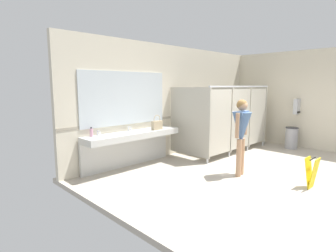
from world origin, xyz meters
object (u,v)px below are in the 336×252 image
object	(u,v)px
handbag	(157,125)
soap_dispenser	(91,132)
trash_bin	(291,138)
person_standing	(241,128)
wet_floor_sign	(312,173)
paper_towel_dispenser_upper	(297,106)

from	to	relation	value
handbag	soap_dispenser	world-z (taller)	handbag
trash_bin	person_standing	bearing A→B (deg)	-175.96
trash_bin	wet_floor_sign	bearing A→B (deg)	-152.95
handbag	wet_floor_sign	bearing A→B (deg)	-73.25
soap_dispenser	paper_towel_dispenser_upper	bearing A→B (deg)	-18.24
wet_floor_sign	handbag	bearing A→B (deg)	106.75
paper_towel_dispenser_upper	trash_bin	xyz separation A→B (m)	(-0.31, 0.00, -0.95)
handbag	wet_floor_sign	xyz separation A→B (m)	(0.97, -3.23, -0.67)
trash_bin	person_standing	size ratio (longest dim) A/B	0.40
trash_bin	wet_floor_sign	distance (m)	3.46
trash_bin	handbag	bearing A→B (deg)	157.72
handbag	soap_dispenser	distance (m)	1.62
person_standing	soap_dispenser	xyz separation A→B (m)	(-2.27, 2.20, -0.09)
paper_towel_dispenser_upper	soap_dispenser	distance (m)	6.27
person_standing	wet_floor_sign	xyz separation A→B (m)	(0.30, -1.33, -0.73)
wet_floor_sign	soap_dispenser	bearing A→B (deg)	125.98
person_standing	wet_floor_sign	world-z (taller)	person_standing
trash_bin	person_standing	xyz separation A→B (m)	(-3.37, -0.24, 0.70)
person_standing	handbag	distance (m)	2.02
handbag	wet_floor_sign	world-z (taller)	handbag
handbag	soap_dispenser	xyz separation A→B (m)	(-1.59, 0.30, -0.04)
person_standing	handbag	world-z (taller)	person_standing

